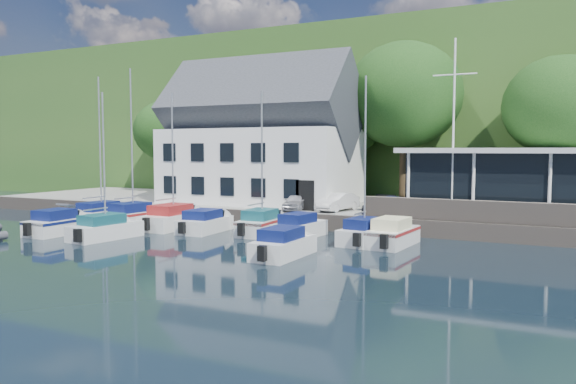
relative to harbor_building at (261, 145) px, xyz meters
The scene contains 30 objects.
ground 18.70m from the harbor_building, 67.01° to the right, with size 180.00×180.00×0.00m, color black.
quay 8.57m from the harbor_building, ahead, with size 60.00×13.00×1.00m, color gray.
quay_face 10.14m from the harbor_building, 38.16° to the right, with size 60.00×0.30×1.00m, color #6A5E55.
hillside 46.11m from the harbor_building, 81.25° to the left, with size 160.00×75.00×16.00m, color #2A5520.
field_patch 56.60m from the harbor_building, 74.34° to the left, with size 50.00×30.00×0.30m, color #586B35.
harbor_building is the anchor object (origin of this frame).
club_pavilion 18.15m from the harbor_building, ahead, with size 13.20×7.20×4.10m, color black, non-canonical shape.
seawall 20.03m from the harbor_building, 15.03° to the right, with size 18.00×0.50×1.20m, color #6A5E55.
gangway 13.23m from the harbor_building, 141.71° to the right, with size 1.20×6.00×1.40m, color #BCBCC1, non-canonical shape.
car_silver 7.29m from the harbor_building, 39.15° to the right, with size 1.28×3.17×1.08m, color silver.
car_white 8.94m from the harbor_building, 23.14° to the right, with size 1.25×3.58×1.18m, color silver.
car_dgrey 11.53m from the harbor_building, 18.08° to the right, with size 1.53×3.76×1.09m, color #333338.
car_blue 12.15m from the harbor_building, 17.02° to the right, with size 1.36×3.46×1.18m, color navy.
flagpole 15.21m from the harbor_building, 13.20° to the right, with size 2.51×0.20×10.44m, color white, non-canonical shape.
tree_0 14.17m from the harbor_building, 157.78° to the left, with size 6.30×6.30×8.61m, color #133610, non-canonical shape.
tree_1 7.41m from the harbor_building, 129.13° to the left, with size 8.21×8.21×11.21m, color #133610, non-canonical shape.
tree_2 7.12m from the harbor_building, 52.89° to the left, with size 7.29×7.29×9.96m, color #133610, non-canonical shape.
tree_3 10.99m from the harbor_building, 28.34° to the left, with size 8.89×8.89×12.16m, color #133610, non-canonical shape.
tree_4 20.92m from the harbor_building, 13.86° to the left, with size 7.56×7.56×10.33m, color #133610, non-canonical shape.
boat_r1_0 11.67m from the harbor_building, 129.69° to the right, with size 1.96×6.72×9.05m, color silver, non-canonical shape.
boat_r1_1 10.11m from the harbor_building, 117.87° to the right, with size 2.09×6.27×9.32m, color silver, non-canonical shape.
boat_r1_2 8.98m from the harbor_building, 99.46° to the right, with size 2.22×6.76×9.50m, color silver, non-canonical shape.
boat_r1_3 10.42m from the harbor_building, 82.57° to the right, with size 2.05×5.60×1.39m, color silver, non-canonical shape.
boat_r1_4 9.85m from the harbor_building, 60.78° to the right, with size 1.89×5.69×9.23m, color silver, non-canonical shape.
boat_r1_5 12.16m from the harbor_building, 49.94° to the right, with size 1.76×5.47×1.41m, color silver, non-canonical shape.
boat_r1_6 14.47m from the harbor_building, 38.75° to the right, with size 1.76×5.20×8.53m, color silver, non-canonical shape.
boat_r1_7 16.29m from the harbor_building, 35.11° to the right, with size 1.88×5.65×1.49m, color silver, non-canonical shape.
boat_r2_0 15.80m from the harbor_building, 113.56° to the right, with size 2.01×5.49×1.50m, color silver, non-canonical shape.
boat_r2_1 14.14m from the harbor_building, 99.24° to the right, with size 1.87×6.01×8.66m, color silver, non-canonical shape.
boat_r2_3 17.46m from the harbor_building, 57.50° to the right, with size 1.84×5.65×1.41m, color silver, non-canonical shape.
Camera 1 is at (13.66, -20.83, 5.02)m, focal length 35.00 mm.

